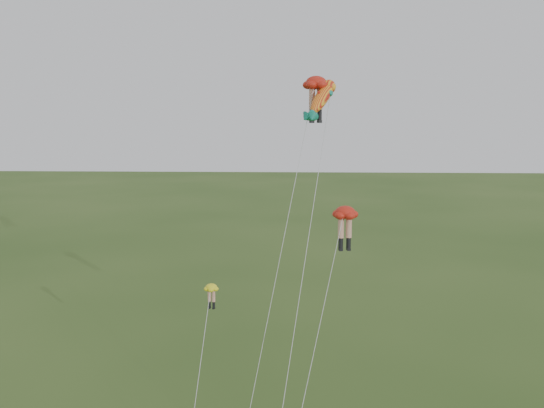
{
  "coord_description": "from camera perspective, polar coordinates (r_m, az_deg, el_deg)",
  "views": [
    {
      "loc": [
        1.41,
        -28.88,
        18.12
      ],
      "look_at": [
        0.03,
        6.0,
        12.71
      ],
      "focal_mm": 40.0,
      "sensor_mm": 36.0,
      "label": 1
    }
  ],
  "objects": [
    {
      "name": "legs_kite_red_mid",
      "position": [
        36.15,
        6.84,
        -1.35
      ],
      "size": [
        4.58,
        11.36,
        12.52
      ],
      "rotation": [
        0.0,
        0.0,
        0.2
      ],
      "color": "red",
      "rests_on": "ground"
    },
    {
      "name": "legs_kite_yellow",
      "position": [
        35.23,
        -5.85,
        -8.88
      ],
      "size": [
        1.16,
        7.51,
        8.24
      ],
      "rotation": [
        0.0,
        0.0,
        -0.28
      ],
      "color": "yellow",
      "rests_on": "ground"
    },
    {
      "name": "legs_kite_red_high",
      "position": [
        36.92,
        4.09,
        10.66
      ],
      "size": [
        5.16,
        9.05,
        20.17
      ],
      "rotation": [
        0.0,
        0.0,
        0.36
      ],
      "color": "red",
      "rests_on": "ground"
    },
    {
      "name": "fish_kite",
      "position": [
        36.34,
        4.75,
        9.83
      ],
      "size": [
        4.0,
        12.18,
        20.21
      ],
      "rotation": [
        0.71,
        0.0,
        -0.6
      ],
      "color": "#FFAD20",
      "rests_on": "ground"
    }
  ]
}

